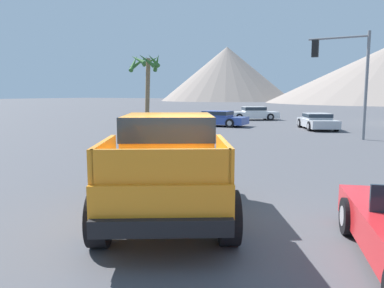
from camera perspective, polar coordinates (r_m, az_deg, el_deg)
ground_plane at (r=7.33m, az=-0.36°, el=-11.50°), size 320.00×320.00×0.00m
orange_pickup_truck at (r=7.59m, az=-3.74°, el=-2.22°), size 4.14×5.13×1.96m
parked_car_blue at (r=28.07m, az=3.78°, el=3.94°), size 4.66×2.16×1.13m
parked_car_silver at (r=26.87m, az=18.55°, el=3.35°), size 3.46×4.52×1.09m
parked_car_white at (r=35.01m, az=9.27°, el=4.66°), size 4.78×4.06×1.22m
traffic_light_main at (r=21.71m, az=22.07°, el=10.98°), size 3.08×0.38×5.58m
palm_tree_short at (r=31.79m, az=-7.04°, el=11.08°), size 2.77×2.59×5.75m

